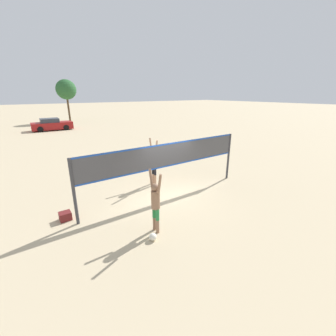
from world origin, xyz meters
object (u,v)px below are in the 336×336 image
object	(u,v)px
volleyball_net	(168,159)
player_spiker	(156,201)
gear_bag	(65,216)
parked_car_mid	(52,125)
tree_left_cluster	(66,90)
player_blocker	(154,161)
volleyball	(153,237)

from	to	relation	value
volleyball_net	player_spiker	distance (m)	2.76
gear_bag	parked_car_mid	size ratio (longest dim) A/B	0.09
parked_car_mid	tree_left_cluster	size ratio (longest dim) A/B	0.73
volleyball_net	tree_left_cluster	xyz separation A→B (m)	(2.83, 30.99, 3.06)
player_spiker	player_blocker	xyz separation A→B (m)	(2.09, 3.50, 0.11)
volleyball_net	tree_left_cluster	size ratio (longest dim) A/B	1.24
player_spiker	volleyball	size ratio (longest dim) A/B	8.94
player_spiker	gear_bag	distance (m)	3.51
tree_left_cluster	player_blocker	bearing A→B (deg)	-95.03
player_blocker	volleyball	xyz separation A→B (m)	(-2.43, -3.85, -1.10)
volleyball	gear_bag	distance (m)	3.44
parked_car_mid	tree_left_cluster	xyz separation A→B (m)	(3.79, 7.67, 4.14)
player_spiker	volleyball	distance (m)	1.10
parked_car_mid	player_blocker	bearing A→B (deg)	-84.35
player_blocker	gear_bag	size ratio (longest dim) A/B	5.81
gear_bag	tree_left_cluster	distance (m)	31.61
player_spiker	parked_car_mid	distance (m)	25.29
tree_left_cluster	player_spiker	bearing A→B (deg)	-98.10
player_blocker	tree_left_cluster	size ratio (longest dim) A/B	0.36
gear_bag	volleyball	bearing A→B (deg)	-55.15
volleyball	player_spiker	bearing A→B (deg)	46.14
gear_bag	parked_car_mid	distance (m)	23.03
player_blocker	parked_car_mid	world-z (taller)	player_blocker
volleyball_net	player_spiker	world-z (taller)	volleyball_net
player_spiker	tree_left_cluster	distance (m)	33.48
player_spiker	parked_car_mid	world-z (taller)	player_spiker
gear_bag	player_blocker	bearing A→B (deg)	13.10
player_blocker	gear_bag	distance (m)	4.64
volleyball_net	volleyball	world-z (taller)	volleyball_net
parked_car_mid	volleyball	bearing A→B (deg)	-90.26
player_blocker	volleyball	size ratio (longest dim) A/B	9.76
player_blocker	gear_bag	bearing A→B (deg)	-76.90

